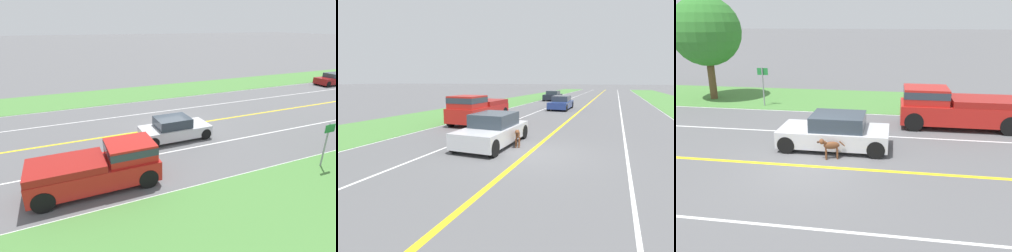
{
  "view_description": "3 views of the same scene",
  "coord_description": "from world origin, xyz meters",
  "views": [
    {
      "loc": [
        15.47,
        -6.81,
        6.58
      ],
      "look_at": [
        2.12,
        -1.16,
        0.99
      ],
      "focal_mm": 28.0,
      "sensor_mm": 36.0,
      "label": 1
    },
    {
      "loc": [
        -2.95,
        9.51,
        2.77
      ],
      "look_at": [
        1.22,
        -0.51,
        0.89
      ],
      "focal_mm": 28.0,
      "sensor_mm": 36.0,
      "label": 2
    },
    {
      "loc": [
        -10.1,
        -2.82,
        4.82
      ],
      "look_at": [
        1.2,
        -1.09,
        1.14
      ],
      "focal_mm": 35.0,
      "sensor_mm": 36.0,
      "label": 3
    }
  ],
  "objects": [
    {
      "name": "centre_divider_line",
      "position": [
        0.0,
        0.0,
        0.0
      ],
      "size": [
        0.18,
        160.0,
        0.01
      ],
      "primitive_type": "cube",
      "color": "yellow",
      "rests_on": "ground"
    },
    {
      "name": "lane_dash_same_dir",
      "position": [
        3.5,
        0.0,
        0.0
      ],
      "size": [
        0.1,
        160.0,
        0.01
      ],
      "primitive_type": "cube",
      "color": "white",
      "rests_on": "ground"
    },
    {
      "name": "car_trailing_near",
      "position": [
        1.92,
        -16.29,
        0.62
      ],
      "size": [
        1.81,
        4.47,
        1.32
      ],
      "color": "navy",
      "rests_on": "ground"
    },
    {
      "name": "ego_car",
      "position": [
        1.88,
        -0.64,
        0.65
      ],
      "size": [
        1.88,
        4.27,
        1.39
      ],
      "color": "silver",
      "rests_on": "ground"
    },
    {
      "name": "dog",
      "position": [
        0.74,
        -0.64,
        0.52
      ],
      "size": [
        0.4,
        1.0,
        0.81
      ],
      "rotation": [
        0.0,
        0.0,
        0.29
      ],
      "color": "brown",
      "rests_on": "ground"
    },
    {
      "name": "car_trailing_mid",
      "position": [
        5.29,
        -27.75,
        0.65
      ],
      "size": [
        1.91,
        4.53,
        1.37
      ],
      "color": "black",
      "rests_on": "ground"
    },
    {
      "name": "ground_plane",
      "position": [
        0.0,
        0.0,
        0.0
      ],
      "size": [
        400.0,
        400.0,
        0.0
      ],
      "primitive_type": "plane",
      "color": "#5B5B5E"
    },
    {
      "name": "lane_edge_line_right",
      "position": [
        7.0,
        0.0,
        0.0
      ],
      "size": [
        0.14,
        160.0,
        0.01
      ],
      "primitive_type": "cube",
      "color": "white",
      "rests_on": "ground"
    },
    {
      "name": "lane_dash_oncoming",
      "position": [
        -3.5,
        0.0,
        0.0
      ],
      "size": [
        0.1,
        160.0,
        0.01
      ],
      "primitive_type": "cube",
      "color": "white",
      "rests_on": "ground"
    },
    {
      "name": "pickup_truck",
      "position": [
        5.35,
        -5.64,
        0.96
      ],
      "size": [
        2.01,
        5.35,
        1.88
      ],
      "color": "red",
      "rests_on": "ground"
    },
    {
      "name": "grass_verge_right",
      "position": [
        10.0,
        0.0,
        0.01
      ],
      "size": [
        6.0,
        160.0,
        0.03
      ],
      "primitive_type": "cube",
      "color": "#4C843D",
      "rests_on": "ground"
    }
  ]
}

